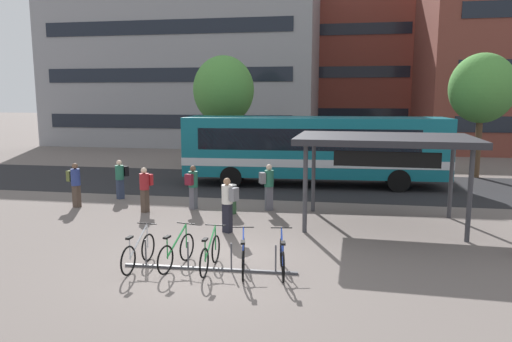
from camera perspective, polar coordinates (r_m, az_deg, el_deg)
ground at (r=12.07m, az=-5.71°, el=-11.18°), size 200.00×200.00×0.00m
bus_lane_asphalt at (r=22.74m, az=1.97°, el=-1.54°), size 80.00×7.20×0.01m
city_bus at (r=22.30m, az=7.12°, el=2.78°), size 12.14×3.20×3.20m
bike_rack at (r=11.70m, az=-5.59°, el=-11.38°), size 4.26×0.24×0.70m
parked_bicycle_silver_0 at (r=12.06m, az=-13.96°, el=-9.50°), size 0.52×1.72×0.99m
parked_bicycle_green_1 at (r=11.90m, az=-9.55°, el=-9.60°), size 0.54×1.70×0.99m
parked_bicycle_green_2 at (r=11.63m, az=-5.54°, el=-9.97°), size 0.52×1.72×0.99m
parked_bicycle_blue_3 at (r=11.39m, az=-1.55°, el=-10.34°), size 0.53×1.70×0.99m
parked_bicycle_blue_4 at (r=11.35m, az=3.17°, el=-10.41°), size 0.52×1.71×0.99m
transit_shelter at (r=15.62m, az=15.17°, el=3.41°), size 5.61×3.78×2.90m
commuter_grey_pack_0 at (r=17.31m, az=1.46°, el=-1.56°), size 0.61×0.52×1.71m
commuter_olive_pack_1 at (r=19.08m, az=-20.94°, el=-1.23°), size 0.59×0.46×1.68m
commuter_red_pack_2 at (r=17.54m, az=-13.20°, el=-1.81°), size 0.43×0.58×1.63m
commuter_grey_pack_3 at (r=14.49m, az=-3.38°, el=-3.65°), size 0.60×0.49×1.70m
commuter_maroon_pack_4 at (r=17.61m, az=-7.64°, el=-1.60°), size 0.44×0.58×1.64m
commuter_black_pack_5 at (r=20.05m, az=-15.99°, el=-0.65°), size 0.55×0.60×1.60m
trash_bin at (r=17.00m, az=-3.26°, el=-3.38°), size 0.55×0.55×1.03m
street_tree_0 at (r=26.81m, az=25.55°, el=8.92°), size 3.23×3.23×6.31m
street_tree_1 at (r=27.83m, az=-3.91°, el=9.67°), size 3.52×3.52×6.48m
building_left_wing at (r=44.95m, az=-7.75°, el=12.85°), size 22.75×13.61×14.52m
building_centre_block at (r=53.87m, az=10.19°, el=13.07°), size 14.96×11.22×16.28m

